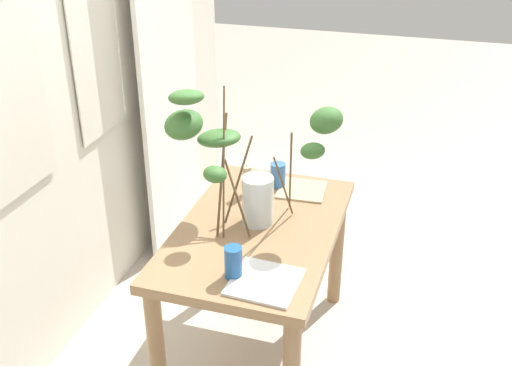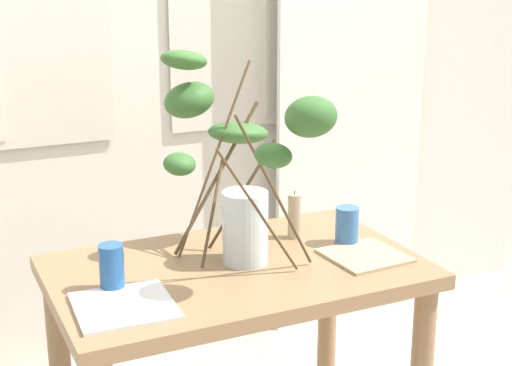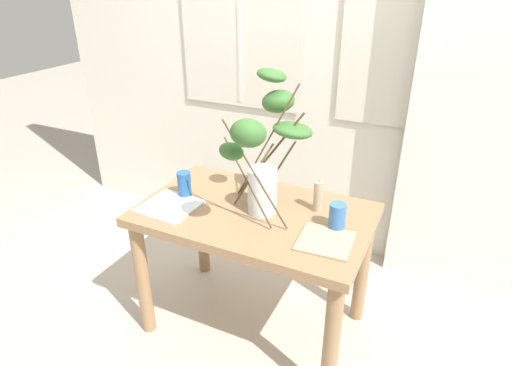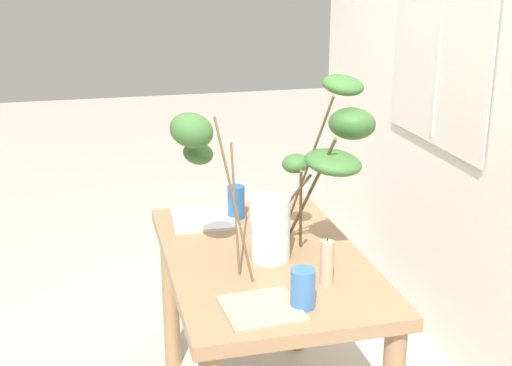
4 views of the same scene
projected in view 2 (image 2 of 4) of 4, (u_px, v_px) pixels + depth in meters
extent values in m
cube|color=silver|center=(134.00, 15.00, 3.14)|extent=(4.15, 0.12, 2.93)
cube|color=white|center=(353.00, 92.00, 3.47)|extent=(0.76, 0.03, 2.21)
cube|color=#93704C|center=(236.00, 272.00, 2.45)|extent=(1.17, 0.72, 0.05)
cylinder|color=#93704C|center=(328.00, 311.00, 3.03)|extent=(0.07, 0.07, 0.70)
cylinder|color=silver|center=(245.00, 227.00, 2.43)|extent=(0.15, 0.15, 0.24)
cylinder|color=silver|center=(245.00, 250.00, 2.45)|extent=(0.13, 0.13, 0.08)
cylinder|color=brown|center=(242.00, 195.00, 2.52)|extent=(0.22, 0.08, 0.37)
ellipsoid|color=#38662D|center=(238.00, 133.00, 2.57)|extent=(0.26, 0.27, 0.11)
cylinder|color=brown|center=(213.00, 212.00, 2.45)|extent=(0.16, 0.18, 0.31)
ellipsoid|color=#38662D|center=(180.00, 164.00, 2.44)|extent=(0.15, 0.15, 0.09)
cylinder|color=brown|center=(214.00, 158.00, 2.49)|extent=(0.30, 0.10, 0.61)
ellipsoid|color=#38662D|center=(184.00, 60.00, 2.51)|extent=(0.20, 0.20, 0.10)
cylinder|color=brown|center=(217.00, 178.00, 2.53)|extent=(0.34, 0.07, 0.48)
ellipsoid|color=#38662D|center=(189.00, 100.00, 2.59)|extent=(0.22, 0.22, 0.18)
cylinder|color=brown|center=(275.00, 194.00, 2.28)|extent=(0.30, 0.08, 0.52)
ellipsoid|color=#38662D|center=(311.00, 117.00, 2.10)|extent=(0.18, 0.20, 0.16)
cylinder|color=brown|center=(258.00, 211.00, 2.29)|extent=(0.26, 0.04, 0.41)
ellipsoid|color=#38662D|center=(273.00, 155.00, 2.12)|extent=(0.13, 0.13, 0.11)
cylinder|color=#235693|center=(112.00, 268.00, 2.24)|extent=(0.07, 0.07, 0.14)
cylinder|color=#386BAD|center=(347.00, 226.00, 2.61)|extent=(0.08, 0.08, 0.13)
cube|color=white|center=(124.00, 306.00, 2.14)|extent=(0.29, 0.29, 0.01)
cube|color=tan|center=(365.00, 256.00, 2.51)|extent=(0.25, 0.25, 0.01)
cylinder|color=tan|center=(294.00, 216.00, 2.66)|extent=(0.05, 0.05, 0.16)
cylinder|color=black|center=(295.00, 193.00, 2.64)|extent=(0.00, 0.00, 0.01)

